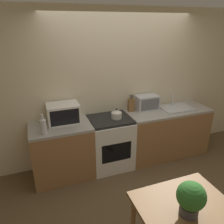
{
  "coord_description": "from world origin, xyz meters",
  "views": [
    {
      "loc": [
        -1.39,
        -2.2,
        2.34
      ],
      "look_at": [
        -0.3,
        0.78,
        1.05
      ],
      "focal_mm": 35.0,
      "sensor_mm": 36.0,
      "label": 1
    }
  ],
  "objects_px": {
    "bottle": "(43,126)",
    "dining_table": "(186,216)",
    "stove_range": "(110,142)",
    "microwave": "(63,113)",
    "toaster_oven": "(147,102)",
    "kettle": "(117,114)"
  },
  "relations": [
    {
      "from": "kettle",
      "to": "dining_table",
      "type": "relative_size",
      "value": 0.19
    },
    {
      "from": "kettle",
      "to": "bottle",
      "type": "distance_m",
      "value": 1.16
    },
    {
      "from": "bottle",
      "to": "dining_table",
      "type": "relative_size",
      "value": 0.33
    },
    {
      "from": "stove_range",
      "to": "dining_table",
      "type": "relative_size",
      "value": 1.0
    },
    {
      "from": "dining_table",
      "to": "stove_range",
      "type": "bearing_deg",
      "value": 92.97
    },
    {
      "from": "toaster_oven",
      "to": "dining_table",
      "type": "relative_size",
      "value": 0.45
    },
    {
      "from": "bottle",
      "to": "microwave",
      "type": "bearing_deg",
      "value": 42.62
    },
    {
      "from": "stove_range",
      "to": "kettle",
      "type": "bearing_deg",
      "value": -15.95
    },
    {
      "from": "microwave",
      "to": "bottle",
      "type": "distance_m",
      "value": 0.44
    },
    {
      "from": "bottle",
      "to": "dining_table",
      "type": "bearing_deg",
      "value": -55.66
    },
    {
      "from": "stove_range",
      "to": "kettle",
      "type": "height_order",
      "value": "kettle"
    },
    {
      "from": "kettle",
      "to": "microwave",
      "type": "bearing_deg",
      "value": 170.56
    },
    {
      "from": "microwave",
      "to": "dining_table",
      "type": "bearing_deg",
      "value": -67.26
    },
    {
      "from": "microwave",
      "to": "toaster_oven",
      "type": "xyz_separation_m",
      "value": [
        1.49,
        0.06,
        -0.02
      ]
    },
    {
      "from": "toaster_oven",
      "to": "kettle",
      "type": "bearing_deg",
      "value": -163.55
    },
    {
      "from": "bottle",
      "to": "dining_table",
      "type": "distance_m",
      "value": 2.07
    },
    {
      "from": "stove_range",
      "to": "bottle",
      "type": "height_order",
      "value": "bottle"
    },
    {
      "from": "stove_range",
      "to": "dining_table",
      "type": "distance_m",
      "value": 1.88
    },
    {
      "from": "stove_range",
      "to": "bottle",
      "type": "relative_size",
      "value": 3.05
    },
    {
      "from": "kettle",
      "to": "bottle",
      "type": "relative_size",
      "value": 0.59
    },
    {
      "from": "microwave",
      "to": "dining_table",
      "type": "height_order",
      "value": "microwave"
    },
    {
      "from": "bottle",
      "to": "dining_table",
      "type": "xyz_separation_m",
      "value": [
        1.15,
        -1.68,
        -0.36
      ]
    }
  ]
}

